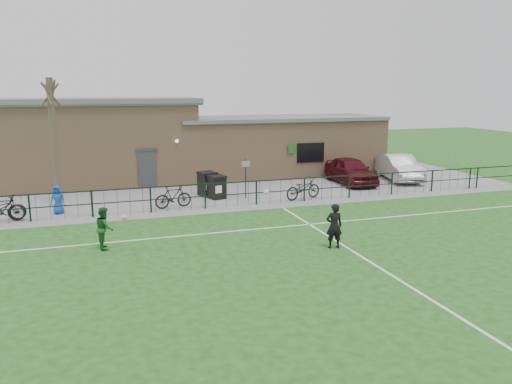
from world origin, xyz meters
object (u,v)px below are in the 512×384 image
object	(u,v)px
ball_ground	(124,217)
bicycle_e	(303,188)
bicycle_b	(3,209)
car_maroon	(351,170)
outfield_player	(104,228)
wheelie_bin_right	(217,188)
bicycle_d	(173,197)
bare_tree	(54,144)
wheelie_bin_left	(207,185)
sign_post	(246,179)
spectator_child	(58,200)
car_silver	(399,167)

from	to	relation	value
ball_ground	bicycle_e	bearing A→B (deg)	8.51
bicycle_b	ball_ground	bearing A→B (deg)	-113.91
car_maroon	outfield_player	xyz separation A→B (m)	(-14.07, -8.11, -0.05)
wheelie_bin_right	bicycle_d	size ratio (longest dim) A/B	0.62
bare_tree	wheelie_bin_left	bearing A→B (deg)	2.08
sign_post	car_maroon	bearing A→B (deg)	14.96
bicycle_d	wheelie_bin_left	bearing A→B (deg)	-54.32
bicycle_d	ball_ground	xyz separation A→B (m)	(-2.33, -1.48, -0.43)
sign_post	outfield_player	xyz separation A→B (m)	(-7.06, -6.24, -0.28)
car_maroon	bicycle_e	xyz separation A→B (m)	(-4.34, -3.04, -0.22)
bicycle_d	spectator_child	distance (m)	5.08
bare_tree	outfield_player	world-z (taller)	bare_tree
sign_post	bicycle_e	bearing A→B (deg)	-23.57
car_silver	outfield_player	world-z (taller)	car_silver
bare_tree	wheelie_bin_right	bearing A→B (deg)	-4.12
outfield_player	ball_ground	bearing A→B (deg)	-15.25
bare_tree	bicycle_b	distance (m)	3.83
sign_post	car_silver	size ratio (longest dim) A/B	0.43
sign_post	bicycle_b	world-z (taller)	sign_post
spectator_child	ball_ground	distance (m)	3.38
outfield_player	bare_tree	bearing A→B (deg)	12.78
spectator_child	bicycle_b	bearing A→B (deg)	-148.74
bicycle_e	ball_ground	world-z (taller)	bicycle_e
wheelie_bin_left	wheelie_bin_right	distance (m)	0.86
car_silver	bare_tree	bearing A→B (deg)	-163.29
car_maroon	spectator_child	bearing A→B (deg)	-167.68
sign_post	car_silver	world-z (taller)	sign_post
bicycle_e	spectator_child	size ratio (longest dim) A/B	1.62
bare_tree	bicycle_d	bearing A→B (deg)	-20.43
car_silver	wheelie_bin_right	bearing A→B (deg)	-158.67
wheelie_bin_right	outfield_player	distance (m)	8.67
car_silver	bicycle_d	world-z (taller)	car_silver
bare_tree	spectator_child	distance (m)	2.76
wheelie_bin_right	bicycle_e	bearing A→B (deg)	-35.09
bare_tree	bicycle_e	size ratio (longest dim) A/B	2.88
bicycle_d	bicycle_e	distance (m)	6.52
wheelie_bin_left	bicycle_b	size ratio (longest dim) A/B	0.66
bare_tree	bicycle_b	bearing A→B (deg)	-134.49
wheelie_bin_right	car_maroon	bearing A→B (deg)	-4.60
bare_tree	ball_ground	size ratio (longest dim) A/B	25.59
bare_tree	sign_post	xyz separation A→B (m)	(8.95, -0.90, -1.98)
car_maroon	outfield_player	bearing A→B (deg)	-146.40
car_silver	bicycle_e	size ratio (longest dim) A/B	2.23
car_maroon	bicycle_e	size ratio (longest dim) A/B	2.17
bicycle_e	bicycle_b	bearing A→B (deg)	74.10
sign_post	car_silver	distance (m)	10.57
wheelie_bin_right	spectator_child	world-z (taller)	spectator_child
car_silver	bicycle_b	size ratio (longest dim) A/B	2.63
car_maroon	bicycle_b	bearing A→B (deg)	-166.71
bicycle_e	ball_ground	xyz separation A→B (m)	(-8.85, -1.32, -0.45)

